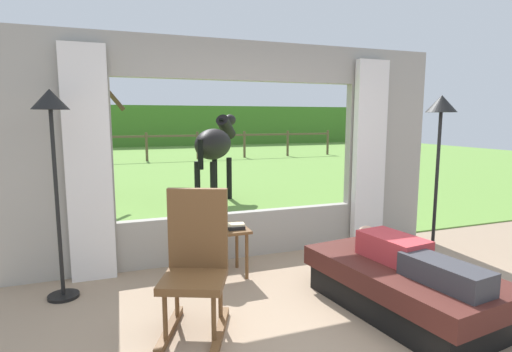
# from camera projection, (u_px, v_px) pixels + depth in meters

# --- Properties ---
(back_wall_with_window) EXTENTS (5.20, 0.12, 2.55)m
(back_wall_with_window) POSITION_uv_depth(u_px,v_px,m) (242.00, 154.00, 4.83)
(back_wall_with_window) COLOR #9E998E
(back_wall_with_window) RESTS_ON ground_plane
(curtain_panel_left) EXTENTS (0.44, 0.10, 2.40)m
(curtain_panel_left) POSITION_uv_depth(u_px,v_px,m) (89.00, 165.00, 4.12)
(curtain_panel_left) COLOR silver
(curtain_panel_left) RESTS_ON ground_plane
(curtain_panel_right) EXTENTS (0.44, 0.10, 2.40)m
(curtain_panel_right) POSITION_uv_depth(u_px,v_px,m) (369.00, 155.00, 5.29)
(curtain_panel_right) COLOR silver
(curtain_panel_right) RESTS_ON ground_plane
(outdoor_pasture_lawn) EXTENTS (36.00, 21.68, 0.02)m
(outdoor_pasture_lawn) POSITION_uv_depth(u_px,v_px,m) (149.00, 163.00, 15.11)
(outdoor_pasture_lawn) COLOR olive
(outdoor_pasture_lawn) RESTS_ON ground_plane
(distant_hill_ridge) EXTENTS (36.00, 2.00, 2.40)m
(distant_hill_ridge) POSITION_uv_depth(u_px,v_px,m) (131.00, 126.00, 24.07)
(distant_hill_ridge) COLOR #437828
(distant_hill_ridge) RESTS_ON ground_plane
(recliner_sofa) EXTENTS (1.11, 1.80, 0.42)m
(recliner_sofa) POSITION_uv_depth(u_px,v_px,m) (403.00, 287.00, 3.54)
(recliner_sofa) COLOR black
(recliner_sofa) RESTS_ON ground_plane
(reclining_person) EXTENTS (0.41, 1.44, 0.22)m
(reclining_person) POSITION_uv_depth(u_px,v_px,m) (408.00, 255.00, 3.45)
(reclining_person) COLOR #B23338
(reclining_person) RESTS_ON recliner_sofa
(rocking_chair) EXTENTS (0.69, 0.81, 1.12)m
(rocking_chair) POSITION_uv_depth(u_px,v_px,m) (196.00, 262.00, 3.22)
(rocking_chair) COLOR brown
(rocking_chair) RESTS_ON ground_plane
(side_table) EXTENTS (0.44, 0.44, 0.52)m
(side_table) POSITION_uv_depth(u_px,v_px,m) (226.00, 237.00, 4.33)
(side_table) COLOR brown
(side_table) RESTS_ON ground_plane
(potted_plant) EXTENTS (0.22, 0.22, 0.32)m
(potted_plant) POSITION_uv_depth(u_px,v_px,m) (217.00, 211.00, 4.32)
(potted_plant) COLOR silver
(potted_plant) RESTS_ON side_table
(book_stack) EXTENTS (0.19, 0.15, 0.06)m
(book_stack) POSITION_uv_depth(u_px,v_px,m) (236.00, 226.00, 4.28)
(book_stack) COLOR black
(book_stack) RESTS_ON side_table
(floor_lamp_left) EXTENTS (0.32, 0.32, 1.93)m
(floor_lamp_left) POSITION_uv_depth(u_px,v_px,m) (52.00, 131.00, 3.62)
(floor_lamp_left) COLOR black
(floor_lamp_left) RESTS_ON ground_plane
(floor_lamp_right) EXTENTS (0.32, 0.32, 1.92)m
(floor_lamp_right) POSITION_uv_depth(u_px,v_px,m) (440.00, 130.00, 4.34)
(floor_lamp_right) COLOR black
(floor_lamp_right) RESTS_ON ground_plane
(horse) EXTENTS (1.39, 1.64, 1.73)m
(horse) POSITION_uv_depth(u_px,v_px,m) (215.00, 145.00, 8.01)
(horse) COLOR black
(horse) RESTS_ON outdoor_pasture_lawn
(pasture_tree) EXTENTS (1.40, 1.44, 3.15)m
(pasture_tree) POSITION_uv_depth(u_px,v_px,m) (89.00, 123.00, 8.41)
(pasture_tree) COLOR #4C3823
(pasture_tree) RESTS_ON outdoor_pasture_lawn
(pasture_fence_line) EXTENTS (16.10, 0.10, 1.10)m
(pasture_fence_line) POSITION_uv_depth(u_px,v_px,m) (146.00, 142.00, 15.73)
(pasture_fence_line) COLOR brown
(pasture_fence_line) RESTS_ON outdoor_pasture_lawn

